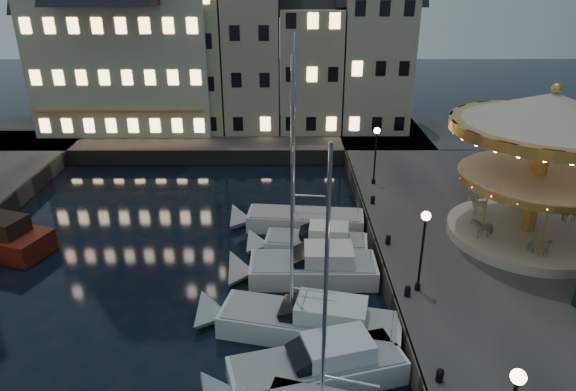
{
  "coord_description": "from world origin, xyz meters",
  "views": [
    {
      "loc": [
        0.87,
        -19.76,
        15.37
      ],
      "look_at": [
        1.0,
        8.0,
        3.2
      ],
      "focal_mm": 32.0,
      "sensor_mm": 36.0,
      "label": 1
    }
  ],
  "objects_px": {
    "motorboat_f": "(296,221)",
    "carousel": "(546,140)",
    "streetlamp_c": "(376,148)",
    "motorboat_c": "(301,322)",
    "bollard_d": "(373,199)",
    "streetlamp_b": "(423,240)",
    "motorboat_d": "(305,269)",
    "bollard_c": "(388,239)",
    "motorboat_e": "(309,244)",
    "bollard_b": "(408,290)",
    "bollard_a": "(440,375)",
    "motorboat_b": "(307,371)"
  },
  "relations": [
    {
      "from": "streetlamp_c",
      "to": "motorboat_d",
      "type": "height_order",
      "value": "streetlamp_c"
    },
    {
      "from": "motorboat_c",
      "to": "motorboat_b",
      "type": "bearing_deg",
      "value": -86.56
    },
    {
      "from": "streetlamp_b",
      "to": "motorboat_f",
      "type": "bearing_deg",
      "value": 122.09
    },
    {
      "from": "bollard_d",
      "to": "motorboat_c",
      "type": "height_order",
      "value": "motorboat_c"
    },
    {
      "from": "streetlamp_b",
      "to": "bollard_d",
      "type": "distance_m",
      "value": 10.3
    },
    {
      "from": "motorboat_f",
      "to": "bollard_c",
      "type": "bearing_deg",
      "value": -41.76
    },
    {
      "from": "motorboat_e",
      "to": "carousel",
      "type": "distance_m",
      "value": 14.07
    },
    {
      "from": "bollard_b",
      "to": "streetlamp_b",
      "type": "bearing_deg",
      "value": 39.81
    },
    {
      "from": "bollard_c",
      "to": "carousel",
      "type": "distance_m",
      "value": 9.84
    },
    {
      "from": "streetlamp_c",
      "to": "bollard_b",
      "type": "bearing_deg",
      "value": -92.45
    },
    {
      "from": "bollard_c",
      "to": "motorboat_c",
      "type": "distance_m",
      "value": 8.0
    },
    {
      "from": "bollard_b",
      "to": "motorboat_b",
      "type": "height_order",
      "value": "motorboat_b"
    },
    {
      "from": "motorboat_b",
      "to": "streetlamp_c",
      "type": "bearing_deg",
      "value": 73.29
    },
    {
      "from": "bollard_c",
      "to": "motorboat_f",
      "type": "distance_m",
      "value": 6.85
    },
    {
      "from": "motorboat_e",
      "to": "carousel",
      "type": "bearing_deg",
      "value": -1.8
    },
    {
      "from": "streetlamp_c",
      "to": "motorboat_c",
      "type": "distance_m",
      "value": 16.5
    },
    {
      "from": "bollard_d",
      "to": "bollard_b",
      "type": "bearing_deg",
      "value": -90.0
    },
    {
      "from": "motorboat_d",
      "to": "motorboat_b",
      "type": "bearing_deg",
      "value": -91.41
    },
    {
      "from": "bollard_a",
      "to": "carousel",
      "type": "relative_size",
      "value": 0.06
    },
    {
      "from": "motorboat_d",
      "to": "motorboat_f",
      "type": "bearing_deg",
      "value": 93.48
    },
    {
      "from": "bollard_a",
      "to": "motorboat_f",
      "type": "xyz_separation_m",
      "value": [
        -5.05,
        15.01,
        -1.07
      ]
    },
    {
      "from": "bollard_d",
      "to": "motorboat_f",
      "type": "relative_size",
      "value": 0.05
    },
    {
      "from": "bollard_d",
      "to": "carousel",
      "type": "bearing_deg",
      "value": -30.28
    },
    {
      "from": "streetlamp_b",
      "to": "motorboat_d",
      "type": "bearing_deg",
      "value": 150.55
    },
    {
      "from": "motorboat_f",
      "to": "carousel",
      "type": "bearing_deg",
      "value": -15.87
    },
    {
      "from": "streetlamp_c",
      "to": "bollard_d",
      "type": "bearing_deg",
      "value": -99.73
    },
    {
      "from": "bollard_a",
      "to": "motorboat_b",
      "type": "xyz_separation_m",
      "value": [
        -4.87,
        1.26,
        -0.96
      ]
    },
    {
      "from": "motorboat_f",
      "to": "bollard_a",
      "type": "bearing_deg",
      "value": -71.4
    },
    {
      "from": "bollard_d",
      "to": "carousel",
      "type": "xyz_separation_m",
      "value": [
        8.1,
        -4.73,
        5.54
      ]
    },
    {
      "from": "bollard_a",
      "to": "bollard_b",
      "type": "height_order",
      "value": "same"
    },
    {
      "from": "bollard_c",
      "to": "streetlamp_b",
      "type": "bearing_deg",
      "value": -82.41
    },
    {
      "from": "motorboat_e",
      "to": "motorboat_b",
      "type": "bearing_deg",
      "value": -92.77
    },
    {
      "from": "streetlamp_b",
      "to": "motorboat_c",
      "type": "bearing_deg",
      "value": -163.92
    },
    {
      "from": "streetlamp_b",
      "to": "bollard_b",
      "type": "distance_m",
      "value": 2.54
    },
    {
      "from": "motorboat_d",
      "to": "bollard_a",
      "type": "bearing_deg",
      "value": -62.46
    },
    {
      "from": "streetlamp_b",
      "to": "streetlamp_c",
      "type": "xyz_separation_m",
      "value": [
        0.0,
        13.5,
        0.0
      ]
    },
    {
      "from": "streetlamp_b",
      "to": "motorboat_c",
      "type": "distance_m",
      "value": 6.77
    },
    {
      "from": "bollard_d",
      "to": "motorboat_e",
      "type": "height_order",
      "value": "motorboat_e"
    },
    {
      "from": "bollard_a",
      "to": "bollard_d",
      "type": "relative_size",
      "value": 1.0
    },
    {
      "from": "motorboat_c",
      "to": "motorboat_d",
      "type": "relative_size",
      "value": 1.57
    },
    {
      "from": "bollard_a",
      "to": "bollard_d",
      "type": "xyz_separation_m",
      "value": [
        0.0,
        16.0,
        0.0
      ]
    },
    {
      "from": "motorboat_d",
      "to": "motorboat_f",
      "type": "xyz_separation_m",
      "value": [
        -0.37,
        6.03,
        -0.11
      ]
    },
    {
      "from": "motorboat_d",
      "to": "bollard_d",
      "type": "bearing_deg",
      "value": 56.27
    },
    {
      "from": "motorboat_b",
      "to": "motorboat_e",
      "type": "bearing_deg",
      "value": 87.23
    },
    {
      "from": "motorboat_f",
      "to": "carousel",
      "type": "relative_size",
      "value": 1.11
    },
    {
      "from": "bollard_c",
      "to": "motorboat_d",
      "type": "xyz_separation_m",
      "value": [
        -4.68,
        -1.52,
        -0.96
      ]
    },
    {
      "from": "bollard_a",
      "to": "motorboat_c",
      "type": "height_order",
      "value": "motorboat_c"
    },
    {
      "from": "bollard_d",
      "to": "motorboat_b",
      "type": "xyz_separation_m",
      "value": [
        -4.87,
        -14.74,
        -0.96
      ]
    },
    {
      "from": "bollard_b",
      "to": "motorboat_e",
      "type": "distance_m",
      "value": 7.62
    },
    {
      "from": "bollard_c",
      "to": "motorboat_f",
      "type": "relative_size",
      "value": 0.05
    }
  ]
}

